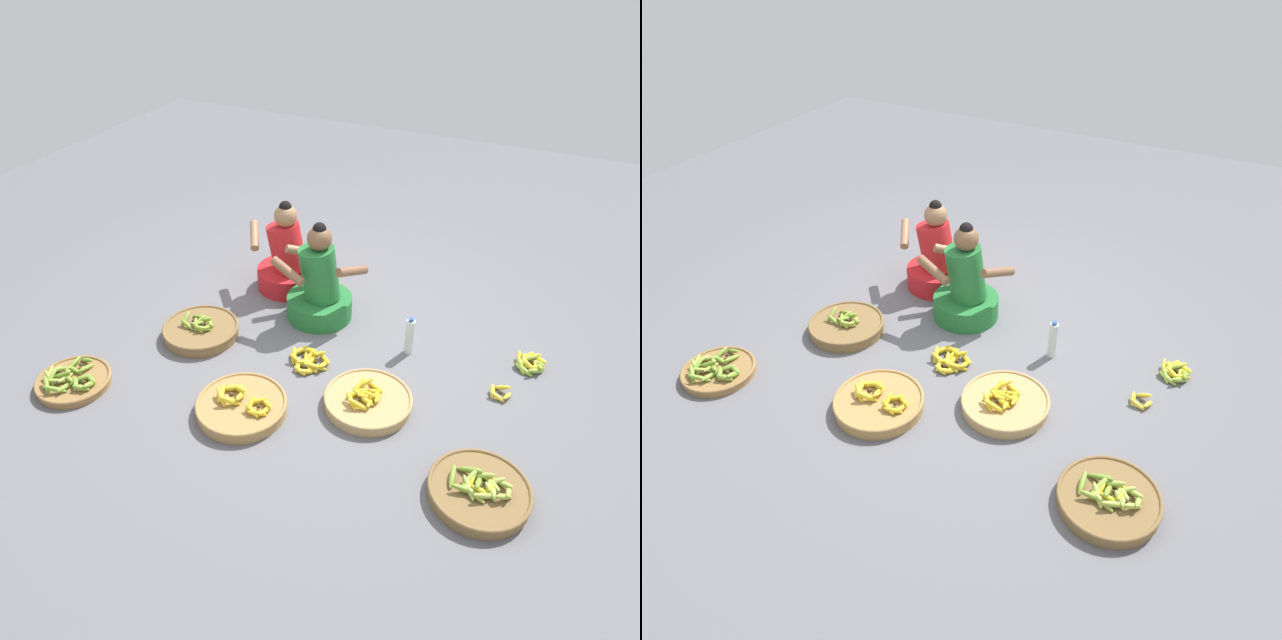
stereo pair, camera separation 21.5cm
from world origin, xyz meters
TOP-DOWN VIEW (x-y plane):
  - ground_plane at (0.00, 0.00)m, footprint 10.00×10.00m
  - vendor_woman_front at (-0.23, 0.30)m, footprint 0.68×0.54m
  - vendor_woman_behind at (-0.67, 0.59)m, footprint 0.75×0.52m
  - banana_basket_near_bicycle at (1.33, -0.94)m, footprint 0.58×0.58m
  - banana_basket_mid_left at (0.49, -0.51)m, footprint 0.59×0.59m
  - banana_basket_front_left at (-1.43, -1.18)m, footprint 0.51×0.51m
  - banana_basket_back_left at (-0.95, -0.33)m, footprint 0.58×0.58m
  - banana_basket_back_center at (-0.24, -0.91)m, footprint 0.60×0.60m
  - loose_bananas_front_center at (1.27, -0.05)m, footprint 0.16×0.15m
  - loose_bananas_back_right at (1.41, 0.36)m, footprint 0.23×0.27m
  - loose_bananas_mid_right at (-0.05, -0.29)m, footprint 0.35×0.31m
  - water_bottle at (0.56, 0.15)m, footprint 0.06×0.06m

SIDE VIEW (x-z plane):
  - ground_plane at x=0.00m, z-range 0.00..0.00m
  - loose_bananas_front_center at x=1.27m, z-range -0.01..0.06m
  - loose_bananas_mid_right at x=-0.05m, z-range -0.02..0.08m
  - loose_bananas_back_right at x=1.41m, z-range -0.02..0.08m
  - banana_basket_front_left at x=-1.43m, z-range -0.02..0.11m
  - banana_basket_mid_left at x=0.49m, z-range -0.03..0.12m
  - banana_basket_near_bicycle at x=1.33m, z-range -0.03..0.13m
  - banana_basket_back_center at x=-0.24m, z-range -0.03..0.13m
  - banana_basket_back_left at x=-0.95m, z-range -0.02..0.13m
  - water_bottle at x=0.56m, z-range -0.01..0.30m
  - vendor_woman_behind at x=-0.67m, z-range -0.14..0.65m
  - vendor_woman_front at x=-0.23m, z-range -0.15..0.68m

